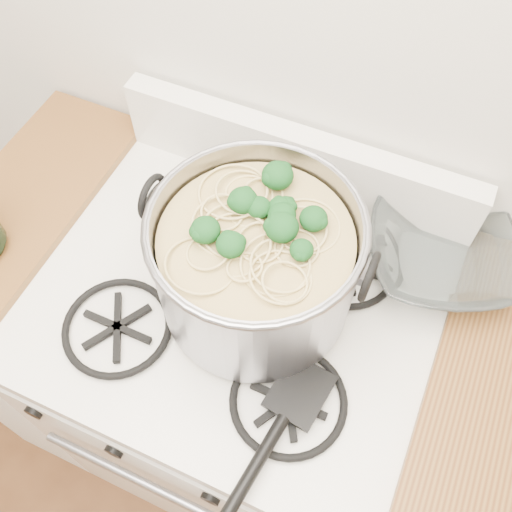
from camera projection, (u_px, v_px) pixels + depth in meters
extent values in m
cube|color=white|center=(241.00, 385.00, 1.51)|extent=(0.76, 0.65, 0.81)
cube|color=white|center=(236.00, 302.00, 1.11)|extent=(0.76, 0.65, 0.04)
cube|color=black|center=(186.00, 499.00, 1.35)|extent=(0.58, 0.02, 0.46)
cube|color=black|center=(236.00, 294.00, 1.08)|extent=(0.60, 0.56, 0.02)
cylinder|color=black|center=(36.00, 408.00, 1.10)|extent=(0.04, 0.03, 0.04)
cylinder|color=black|center=(116.00, 447.00, 1.06)|extent=(0.04, 0.03, 0.04)
cylinder|color=black|center=(213.00, 494.00, 1.02)|extent=(0.04, 0.03, 0.04)
cube|color=silver|center=(77.00, 310.00, 1.59)|extent=(0.25, 0.65, 0.88)
cube|color=#5B3216|center=(19.00, 211.00, 1.20)|extent=(0.25, 0.65, 0.04)
cylinder|color=gray|center=(256.00, 263.00, 0.97)|extent=(0.34, 0.34, 0.23)
torus|color=gray|center=(256.00, 226.00, 0.88)|extent=(0.36, 0.36, 0.01)
torus|color=black|center=(152.00, 197.00, 0.94)|extent=(0.01, 0.08, 0.08)
torus|color=black|center=(369.00, 277.00, 0.86)|extent=(0.01, 0.08, 0.08)
cylinder|color=#A48A4D|center=(256.00, 269.00, 0.99)|extent=(0.32, 0.32, 0.19)
sphere|color=#114117|center=(256.00, 232.00, 0.89)|extent=(0.04, 0.04, 0.04)
sphere|color=#114117|center=(256.00, 232.00, 0.89)|extent=(0.04, 0.04, 0.04)
sphere|color=#114117|center=(256.00, 232.00, 0.89)|extent=(0.04, 0.04, 0.04)
sphere|color=#114117|center=(256.00, 232.00, 0.89)|extent=(0.04, 0.04, 0.04)
sphere|color=#114117|center=(256.00, 232.00, 0.89)|extent=(0.04, 0.04, 0.04)
sphere|color=#114117|center=(256.00, 232.00, 0.89)|extent=(0.04, 0.04, 0.04)
sphere|color=#114117|center=(256.00, 232.00, 0.89)|extent=(0.04, 0.04, 0.04)
sphere|color=#114117|center=(256.00, 232.00, 0.89)|extent=(0.04, 0.04, 0.04)
sphere|color=#114117|center=(256.00, 232.00, 0.89)|extent=(0.04, 0.04, 0.04)
sphere|color=#114117|center=(256.00, 232.00, 0.89)|extent=(0.04, 0.04, 0.04)
sphere|color=#114117|center=(256.00, 232.00, 0.89)|extent=(0.04, 0.04, 0.04)
imported|color=white|center=(438.00, 259.00, 1.10)|extent=(0.14, 0.14, 0.03)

